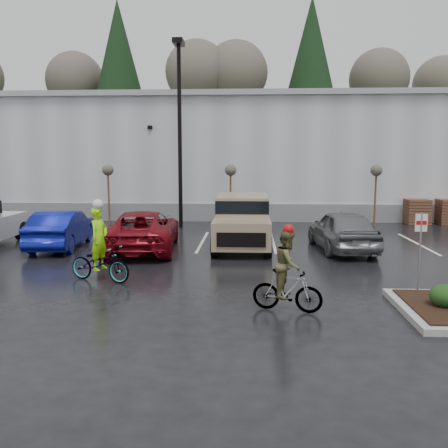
# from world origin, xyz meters

# --- Properties ---
(ground) EXTENTS (120.00, 120.00, 0.00)m
(ground) POSITION_xyz_m (0.00, 0.00, 0.00)
(ground) COLOR black
(ground) RESTS_ON ground
(warehouse) EXTENTS (60.50, 15.50, 7.20)m
(warehouse) POSITION_xyz_m (0.00, 21.99, 3.65)
(warehouse) COLOR #B1B4B6
(warehouse) RESTS_ON ground
(wooded_ridge) EXTENTS (80.00, 25.00, 6.00)m
(wooded_ridge) POSITION_xyz_m (0.00, 45.00, 3.00)
(wooded_ridge) COLOR #1F3E19
(wooded_ridge) RESTS_ON ground
(lamppost) EXTENTS (0.50, 1.00, 9.22)m
(lamppost) POSITION_xyz_m (-4.00, 12.00, 5.69)
(lamppost) COLOR black
(lamppost) RESTS_ON ground
(sapling_west) EXTENTS (0.60, 0.60, 3.20)m
(sapling_west) POSITION_xyz_m (-8.00, 13.00, 2.73)
(sapling_west) COLOR #462B1C
(sapling_west) RESTS_ON ground
(sapling_mid) EXTENTS (0.60, 0.60, 3.20)m
(sapling_mid) POSITION_xyz_m (-1.50, 13.00, 2.73)
(sapling_mid) COLOR #462B1C
(sapling_mid) RESTS_ON ground
(sapling_east) EXTENTS (0.60, 0.60, 3.20)m
(sapling_east) POSITION_xyz_m (6.00, 13.00, 2.73)
(sapling_east) COLOR #462B1C
(sapling_east) RESTS_ON ground
(pallet_stack_a) EXTENTS (1.20, 1.20, 1.35)m
(pallet_stack_a) POSITION_xyz_m (8.50, 14.00, 0.68)
(pallet_stack_a) COLOR #462B1C
(pallet_stack_a) RESTS_ON ground
(shrub_a) EXTENTS (0.70, 0.70, 0.52)m
(shrub_a) POSITION_xyz_m (4.00, -1.00, 0.41)
(shrub_a) COLOR #133713
(shrub_a) RESTS_ON curb_island
(fire_lane_sign) EXTENTS (0.30, 0.05, 2.20)m
(fire_lane_sign) POSITION_xyz_m (3.80, 0.20, 1.41)
(fire_lane_sign) COLOR gray
(fire_lane_sign) RESTS_ON ground
(car_blue) EXTENTS (1.96, 4.65, 1.49)m
(car_blue) POSITION_xyz_m (-7.97, 6.44, 0.75)
(car_blue) COLOR navy
(car_blue) RESTS_ON ground
(car_red) EXTENTS (3.04, 5.74, 1.54)m
(car_red) POSITION_xyz_m (-4.64, 6.10, 0.77)
(car_red) COLOR maroon
(car_red) RESTS_ON ground
(suv_tan) EXTENTS (2.20, 5.10, 2.06)m
(suv_tan) POSITION_xyz_m (-0.79, 6.81, 1.03)
(suv_tan) COLOR gray
(suv_tan) RESTS_ON ground
(car_grey) EXTENTS (2.30, 4.81, 1.59)m
(car_grey) POSITION_xyz_m (3.07, 6.44, 0.79)
(car_grey) COLOR slate
(car_grey) RESTS_ON ground
(cyclist_hivis) EXTENTS (2.09, 1.29, 2.39)m
(cyclist_hivis) POSITION_xyz_m (-4.84, 1.42, 0.74)
(cyclist_hivis) COLOR #3F3F44
(cyclist_hivis) RESTS_ON ground
(cyclist_olive) EXTENTS (1.65, 0.86, 2.06)m
(cyclist_olive) POSITION_xyz_m (0.37, -1.04, 0.77)
(cyclist_olive) COLOR #3F3F44
(cyclist_olive) RESTS_ON ground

